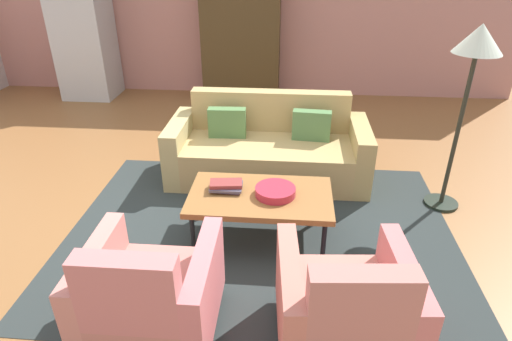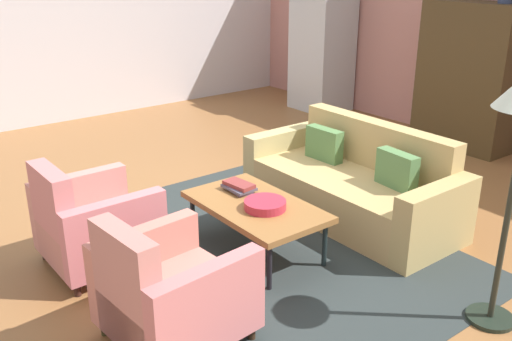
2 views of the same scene
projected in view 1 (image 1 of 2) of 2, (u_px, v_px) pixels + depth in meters
ground_plane at (206, 210)px, 4.19m from camera, size 10.43×10.43×0.00m
wall_back at (246, 5)px, 6.83m from camera, size 8.69×0.12×2.80m
area_rug at (260, 232)px, 3.86m from camera, size 3.40×2.60×0.01m
couch at (269, 149)px, 4.72m from camera, size 2.10×0.90×0.86m
coffee_table at (260, 198)px, 3.63m from camera, size 1.20×0.70×0.43m
armchair_left at (149, 299)px, 2.67m from camera, size 0.81×0.81×0.88m
armchair_right at (346, 312)px, 2.58m from camera, size 0.86×0.86×0.88m
fruit_bowl at (275, 191)px, 3.59m from camera, size 0.34×0.34×0.07m
book_stack at (226, 186)px, 3.66m from camera, size 0.29×0.20×0.08m
cabinet at (241, 42)px, 6.77m from camera, size 1.20×0.51×1.80m
refrigerator at (85, 39)px, 6.85m from camera, size 0.80×0.73×1.85m
floor_lamp at (475, 58)px, 3.60m from camera, size 0.40×0.40×1.72m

